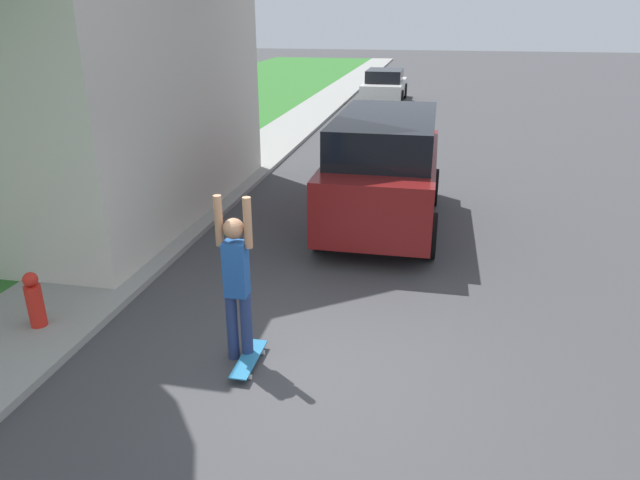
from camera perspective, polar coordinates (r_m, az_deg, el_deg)
ground_plane at (r=6.62m, az=-1.62°, el=-12.53°), size 120.00×120.00×0.00m
lawn at (r=15.08m, az=-27.08°, el=5.20°), size 10.00×80.00×0.08m
sidewalk at (r=12.86m, az=-11.37°, el=4.70°), size 1.80×80.00×0.10m
suv_parked at (r=10.57m, az=6.43°, el=7.22°), size 2.02×4.53×2.04m
car_down_street at (r=26.63m, az=6.46°, el=15.03°), size 1.87×4.18×1.40m
skateboarder at (r=6.32m, az=-8.35°, el=-3.88°), size 0.41×0.23×1.96m
skateboard at (r=6.64m, az=-7.13°, el=-11.75°), size 0.22×0.80×0.10m
fire_hydrant at (r=7.86m, az=-26.65°, el=-5.41°), size 0.20×0.20×0.72m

